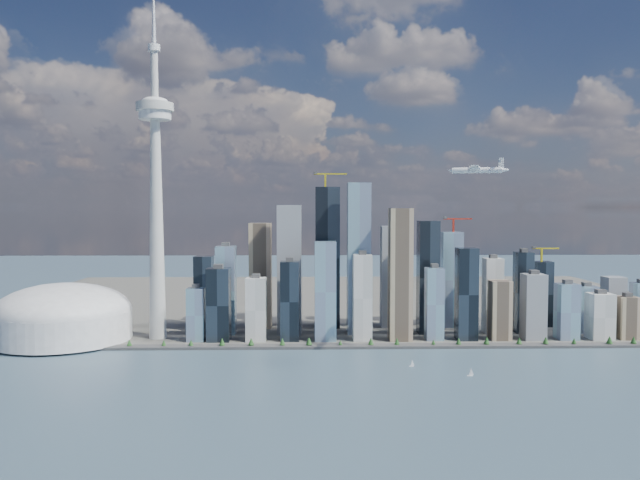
{
  "coord_description": "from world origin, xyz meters",
  "views": [
    {
      "loc": [
        -70.46,
        -643.71,
        203.73
      ],
      "look_at": [
        -51.65,
        260.0,
        156.36
      ],
      "focal_mm": 35.0,
      "sensor_mm": 36.0,
      "label": 1
    }
  ],
  "objects_px": {
    "dome_stadium": "(63,316)",
    "sailboat_west": "(471,373)",
    "airplane": "(478,169)",
    "sailboat_east": "(412,364)",
    "needle_tower": "(156,186)"
  },
  "relations": [
    {
      "from": "dome_stadium",
      "to": "sailboat_west",
      "type": "distance_m",
      "value": 604.03
    },
    {
      "from": "airplane",
      "to": "sailboat_east",
      "type": "height_order",
      "value": "airplane"
    },
    {
      "from": "sailboat_west",
      "to": "sailboat_east",
      "type": "bearing_deg",
      "value": 149.09
    },
    {
      "from": "sailboat_east",
      "to": "dome_stadium",
      "type": "bearing_deg",
      "value": 160.32
    },
    {
      "from": "needle_tower",
      "to": "sailboat_east",
      "type": "distance_m",
      "value": 463.54
    },
    {
      "from": "airplane",
      "to": "dome_stadium",
      "type": "bearing_deg",
      "value": 179.73
    },
    {
      "from": "needle_tower",
      "to": "dome_stadium",
      "type": "bearing_deg",
      "value": -175.91
    },
    {
      "from": "dome_stadium",
      "to": "airplane",
      "type": "relative_size",
      "value": 2.7
    },
    {
      "from": "sailboat_west",
      "to": "sailboat_east",
      "type": "distance_m",
      "value": 78.48
    },
    {
      "from": "needle_tower",
      "to": "sailboat_east",
      "type": "bearing_deg",
      "value": -24.79
    },
    {
      "from": "needle_tower",
      "to": "airplane",
      "type": "relative_size",
      "value": 7.44
    },
    {
      "from": "dome_stadium",
      "to": "sailboat_east",
      "type": "bearing_deg",
      "value": -17.42
    },
    {
      "from": "needle_tower",
      "to": "sailboat_west",
      "type": "xyz_separation_m",
      "value": [
        427.33,
        -214.2,
        -232.34
      ]
    },
    {
      "from": "airplane",
      "to": "needle_tower",
      "type": "bearing_deg",
      "value": 174.1
    },
    {
      "from": "dome_stadium",
      "to": "sailboat_west",
      "type": "height_order",
      "value": "dome_stadium"
    }
  ]
}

